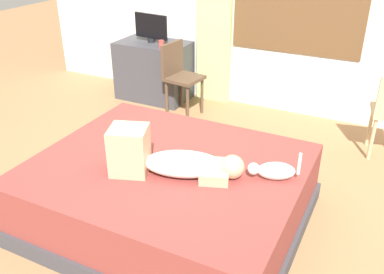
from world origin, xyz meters
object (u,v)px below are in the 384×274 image
object	(u,v)px
tv_monitor	(151,28)
cup	(162,44)
person_lying	(169,160)
desk	(154,71)
cat	(273,171)
chair_by_desk	(179,73)
bed	(169,193)

from	to	relation	value
tv_monitor	cup	xyz separation A→B (m)	(0.25, -0.18, -0.13)
person_lying	desk	distance (m)	2.75
cat	cup	distance (m)	2.69
cup	desk	bearing A→B (deg)	142.46
cup	chair_by_desk	size ratio (longest dim) A/B	0.11
chair_by_desk	person_lying	bearing A→B (deg)	-63.60
cup	chair_by_desk	distance (m)	0.43
cup	cat	bearing A→B (deg)	-43.23
person_lying	desk	bearing A→B (deg)	123.68
tv_monitor	cup	distance (m)	0.34
desk	person_lying	bearing A→B (deg)	-56.32
desk	cup	world-z (taller)	cup
desk	bed	bearing A→B (deg)	-56.43
chair_by_desk	bed	bearing A→B (deg)	-64.22
tv_monitor	chair_by_desk	bearing A→B (deg)	-28.70
bed	desk	distance (m)	2.60
cat	cup	world-z (taller)	cup
person_lying	cat	bearing A→B (deg)	21.00
chair_by_desk	desk	bearing A→B (deg)	150.61
person_lying	tv_monitor	size ratio (longest dim) A/B	1.93
person_lying	desk	size ratio (longest dim) A/B	1.03
bed	tv_monitor	xyz separation A→B (m)	(-1.45, 2.16, 0.67)
bed	tv_monitor	world-z (taller)	tv_monitor
tv_monitor	chair_by_desk	distance (m)	0.75
bed	chair_by_desk	size ratio (longest dim) A/B	2.32
bed	cat	size ratio (longest dim) A/B	5.88
tv_monitor	bed	bearing A→B (deg)	-56.14
bed	tv_monitor	distance (m)	2.69
person_lying	cup	distance (m)	2.46
bed	cup	bearing A→B (deg)	121.18
chair_by_desk	tv_monitor	bearing A→B (deg)	151.30
person_lying	cup	size ratio (longest dim) A/B	9.73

